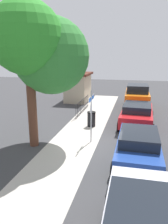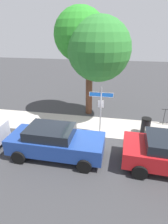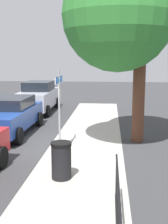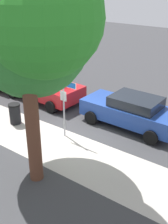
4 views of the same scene
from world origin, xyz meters
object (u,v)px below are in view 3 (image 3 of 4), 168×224
shade_tree (126,9)px  trash_bin (61,160)px  street_sign (59,95)px  car_silver (38,96)px  car_blue (9,115)px

shade_tree → trash_bin: bearing=-26.6°
street_sign → trash_bin: bearing=10.8°
car_silver → shade_tree: bearing=37.1°
street_sign → shade_tree: (-0.87, 2.24, 2.90)m
trash_bin → street_sign: bearing=-169.2°
street_sign → car_silver: size_ratio=0.61×
shade_tree → car_silver: shade_tree is taller
street_sign → car_silver: 7.53m
car_silver → trash_bin: car_silver is taller
car_blue → trash_bin: 5.36m
shade_tree → car_silver: bearing=-142.4°
shade_tree → trash_bin: size_ratio=7.12×
car_silver → car_blue: car_silver is taller
shade_tree → car_silver: (-6.16, -4.75, -3.89)m
car_silver → trash_bin: bearing=16.9°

